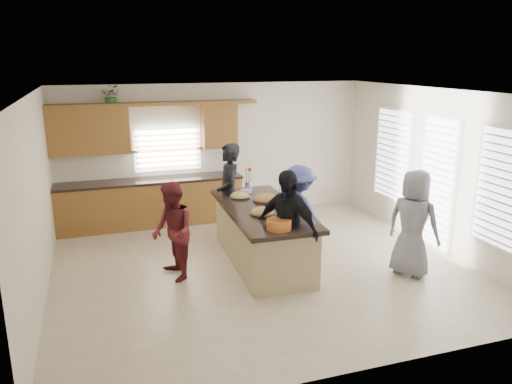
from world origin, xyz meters
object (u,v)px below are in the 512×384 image
object	(u,v)px
woman_right_front	(413,223)
salad_bowl	(279,224)
woman_left_back	(229,195)
woman_left_mid	(173,232)
woman_right_back	(298,213)
island	(262,236)
woman_left_front	(287,229)

from	to	relation	value
woman_right_front	salad_bowl	bearing A→B (deg)	55.98
woman_left_back	woman_left_mid	xyz separation A→B (m)	(-1.20, -1.17, -0.17)
woman_left_mid	woman_right_front	distance (m)	3.67
woman_left_mid	woman_right_back	bearing A→B (deg)	85.24
woman_left_mid	salad_bowl	bearing A→B (deg)	47.40
island	salad_bowl	size ratio (longest dim) A/B	7.82
island	woman_left_front	world-z (taller)	woman_left_front
woman_left_mid	woman_right_back	world-z (taller)	woman_right_back
salad_bowl	woman_left_front	distance (m)	0.25
woman_left_back	woman_left_mid	bearing A→B (deg)	-38.41
woman_left_front	woman_right_front	distance (m)	2.02
island	woman_left_back	distance (m)	1.14
woman_left_back	woman_right_back	bearing A→B (deg)	49.44
woman_left_mid	island	bearing A→B (deg)	87.61
island	woman_left_front	distance (m)	1.05
woman_right_back	woman_left_front	bearing A→B (deg)	116.94
woman_left_mid	woman_left_front	xyz separation A→B (m)	(1.53, -0.79, 0.13)
woman_right_front	woman_right_back	bearing A→B (deg)	19.16
island	salad_bowl	world-z (taller)	salad_bowl
island	woman_left_back	xyz separation A→B (m)	(-0.29, 1.00, 0.47)
island	woman_left_mid	world-z (taller)	woman_left_mid
woman_left_front	woman_right_front	size ratio (longest dim) A/B	1.06
woman_left_back	woman_right_front	bearing A→B (deg)	54.33
salad_bowl	woman_right_back	world-z (taller)	woman_right_back
woman_left_front	woman_right_front	bearing A→B (deg)	49.72
salad_bowl	island	bearing A→B (deg)	83.51
island	woman_right_front	xyz separation A→B (m)	(2.04, -1.18, 0.39)
woman_right_back	woman_left_back	bearing A→B (deg)	11.01
salad_bowl	woman_left_back	bearing A→B (deg)	94.46
woman_left_mid	woman_left_front	world-z (taller)	woman_left_front
woman_left_front	woman_right_back	size ratio (longest dim) A/B	1.11
woman_left_mid	woman_right_back	size ratio (longest dim) A/B	0.94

